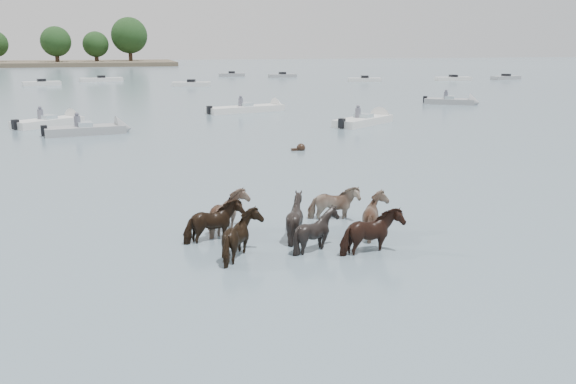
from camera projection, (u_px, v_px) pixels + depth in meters
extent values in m
plane|color=slate|center=(299.00, 238.00, 16.21)|extent=(400.00, 400.00, 0.00)
imported|color=black|center=(213.00, 226.00, 15.83)|extent=(1.77, 1.22, 1.36)
imported|color=gray|center=(230.00, 216.00, 16.63)|extent=(1.44, 1.60, 1.39)
imported|color=black|center=(295.00, 221.00, 16.12)|extent=(1.66, 1.59, 1.44)
imported|color=#7D6454|center=(334.00, 207.00, 17.80)|extent=(1.65, 0.99, 1.30)
imported|color=black|center=(244.00, 240.00, 14.57)|extent=(1.32, 1.50, 1.40)
imported|color=black|center=(317.00, 234.00, 15.16)|extent=(1.49, 1.41, 1.35)
imported|color=black|center=(371.00, 236.00, 14.90)|extent=(1.78, 1.11, 1.40)
imported|color=#7C6854|center=(378.00, 219.00, 16.34)|extent=(1.20, 1.39, 1.39)
sphere|color=black|center=(301.00, 148.00, 29.61)|extent=(0.44, 0.44, 0.44)
cube|color=black|center=(296.00, 150.00, 29.57)|extent=(0.50, 0.22, 0.18)
cube|color=silver|center=(48.00, 123.00, 38.38)|extent=(4.48, 4.06, 0.55)
cone|color=silver|center=(77.00, 120.00, 40.15)|extent=(1.71, 1.81, 1.60)
cube|color=#99ADB7|center=(47.00, 118.00, 38.30)|extent=(1.33, 1.37, 0.35)
cube|color=black|center=(15.00, 124.00, 36.57)|extent=(0.49, 0.49, 0.60)
cylinder|color=#595966|center=(40.00, 115.00, 38.14)|extent=(0.36, 0.36, 0.70)
sphere|color=#595966|center=(40.00, 108.00, 38.03)|extent=(0.24, 0.24, 0.24)
cube|color=gray|center=(85.00, 131.00, 34.90)|extent=(4.70, 2.27, 0.55)
cone|color=gray|center=(124.00, 129.00, 35.81)|extent=(1.13, 1.72, 1.60)
cube|color=#99ADB7|center=(85.00, 125.00, 34.82)|extent=(0.96, 1.23, 0.35)
cube|color=black|center=(44.00, 131.00, 33.95)|extent=(0.40, 0.40, 0.60)
cylinder|color=#595966|center=(77.00, 122.00, 34.66)|extent=(0.36, 0.36, 0.70)
sphere|color=#595966|center=(77.00, 114.00, 34.55)|extent=(0.24, 0.24, 0.24)
cube|color=silver|center=(246.00, 109.00, 46.37)|extent=(6.46, 3.33, 0.55)
cone|color=silver|center=(280.00, 107.00, 48.01)|extent=(1.32, 1.79, 1.60)
cube|color=#99ADB7|center=(246.00, 105.00, 46.29)|extent=(1.09, 1.30, 0.35)
cube|color=black|center=(209.00, 110.00, 44.70)|extent=(0.44, 0.44, 0.60)
cylinder|color=#595966|center=(241.00, 103.00, 46.13)|extent=(0.36, 0.36, 0.70)
sphere|color=#595966|center=(241.00, 97.00, 46.03)|extent=(0.24, 0.24, 0.24)
cube|color=silver|center=(363.00, 122.00, 39.11)|extent=(5.14, 4.33, 0.55)
cone|color=silver|center=(383.00, 118.00, 41.09)|extent=(1.67, 1.82, 1.60)
cube|color=#99ADB7|center=(363.00, 116.00, 39.03)|extent=(1.30, 1.38, 0.35)
cube|color=black|center=(342.00, 123.00, 37.11)|extent=(0.49, 0.49, 0.60)
cylinder|color=#595966|center=(358.00, 113.00, 38.87)|extent=(0.36, 0.36, 0.70)
sphere|color=#595966|center=(358.00, 107.00, 38.77)|extent=(0.24, 0.24, 0.24)
cube|color=gray|center=(449.00, 102.00, 52.60)|extent=(4.42, 3.76, 0.55)
cone|color=gray|center=(474.00, 103.00, 51.92)|extent=(1.65, 1.83, 1.60)
cube|color=#99ADB7|center=(450.00, 98.00, 52.51)|extent=(1.30, 1.38, 0.35)
cube|color=black|center=(425.00, 99.00, 53.24)|extent=(0.49, 0.49, 0.60)
cylinder|color=#595966|center=(446.00, 96.00, 52.36)|extent=(0.36, 0.36, 0.70)
sphere|color=#595966|center=(446.00, 91.00, 52.25)|extent=(0.24, 0.24, 0.24)
cube|color=silver|center=(42.00, 84.00, 76.63)|extent=(4.86, 2.73, 0.60)
cube|color=black|center=(41.00, 81.00, 76.54)|extent=(1.24, 1.24, 0.50)
cube|color=silver|center=(101.00, 80.00, 85.14)|extent=(6.12, 2.72, 0.60)
cube|color=black|center=(101.00, 77.00, 85.05)|extent=(1.19, 1.19, 0.50)
cube|color=silver|center=(191.00, 84.00, 75.47)|extent=(5.04, 2.58, 0.60)
cube|color=black|center=(191.00, 81.00, 75.38)|extent=(1.21, 1.21, 0.50)
cube|color=gray|center=(232.00, 75.00, 98.51)|extent=(4.36, 1.88, 0.60)
cube|color=black|center=(232.00, 73.00, 98.42)|extent=(1.09, 1.09, 0.50)
cube|color=gray|center=(282.00, 76.00, 95.63)|extent=(4.50, 1.58, 0.60)
cube|color=black|center=(282.00, 74.00, 95.54)|extent=(1.02, 1.02, 0.50)
cube|color=silver|center=(365.00, 80.00, 84.58)|extent=(4.90, 2.61, 0.60)
cube|color=black|center=(365.00, 77.00, 84.48)|extent=(1.22, 1.22, 0.50)
cube|color=silver|center=(453.00, 79.00, 87.18)|extent=(5.45, 1.99, 0.60)
cube|color=black|center=(453.00, 76.00, 87.08)|extent=(1.09, 1.09, 0.50)
cube|color=gray|center=(506.00, 78.00, 89.84)|extent=(5.39, 2.77, 0.60)
cube|color=black|center=(506.00, 75.00, 89.74)|extent=(1.22, 1.22, 0.50)
cylinder|color=#382619|center=(57.00, 59.00, 146.19)|extent=(1.00, 1.00, 3.29)
sphere|color=black|center=(56.00, 41.00, 145.15)|extent=(7.30, 7.30, 7.30)
cylinder|color=#382619|center=(97.00, 59.00, 152.43)|extent=(1.00, 1.00, 2.92)
sphere|color=black|center=(96.00, 44.00, 151.50)|extent=(6.48, 6.48, 6.48)
cylinder|color=#382619|center=(131.00, 57.00, 155.51)|extent=(1.00, 1.00, 4.17)
sphere|color=black|center=(129.00, 35.00, 154.19)|extent=(9.26, 9.26, 9.26)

